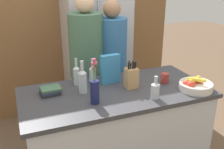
{
  "coord_description": "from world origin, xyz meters",
  "views": [
    {
      "loc": [
        -0.83,
        -2.01,
        1.95
      ],
      "look_at": [
        0.0,
        0.1,
        1.05
      ],
      "focal_mm": 42.0,
      "sensor_mm": 36.0,
      "label": 1
    }
  ],
  "objects_px": {
    "refrigerator": "(96,46)",
    "cereal_box": "(110,69)",
    "bottle_wine": "(83,80)",
    "person_at_sink": "(87,64)",
    "flower_vase": "(95,89)",
    "bottle_vinegar": "(93,75)",
    "fruit_bowl": "(195,85)",
    "person_in_blue": "(112,65)",
    "bottle_oil": "(155,90)",
    "knife_block": "(131,78)",
    "book_stack": "(50,91)",
    "coffee_mug": "(165,78)",
    "bottle_water": "(77,74)"
  },
  "relations": [
    {
      "from": "fruit_bowl",
      "to": "person_in_blue",
      "type": "xyz_separation_m",
      "value": [
        -0.46,
        0.91,
        -0.04
      ]
    },
    {
      "from": "cereal_box",
      "to": "coffee_mug",
      "type": "bearing_deg",
      "value": -21.1
    },
    {
      "from": "refrigerator",
      "to": "bottle_oil",
      "type": "bearing_deg",
      "value": -89.07
    },
    {
      "from": "coffee_mug",
      "to": "person_at_sink",
      "type": "height_order",
      "value": "person_at_sink"
    },
    {
      "from": "coffee_mug",
      "to": "bottle_oil",
      "type": "xyz_separation_m",
      "value": [
        -0.26,
        -0.27,
        0.03
      ]
    },
    {
      "from": "book_stack",
      "to": "bottle_oil",
      "type": "bearing_deg",
      "value": -26.6
    },
    {
      "from": "book_stack",
      "to": "person_in_blue",
      "type": "bearing_deg",
      "value": 33.31
    },
    {
      "from": "cereal_box",
      "to": "bottle_water",
      "type": "height_order",
      "value": "cereal_box"
    },
    {
      "from": "fruit_bowl",
      "to": "bottle_water",
      "type": "xyz_separation_m",
      "value": [
        -0.98,
        0.51,
        0.06
      ]
    },
    {
      "from": "bottle_water",
      "to": "person_in_blue",
      "type": "xyz_separation_m",
      "value": [
        0.52,
        0.4,
        -0.1
      ]
    },
    {
      "from": "cereal_box",
      "to": "bottle_wine",
      "type": "distance_m",
      "value": 0.33
    },
    {
      "from": "bottle_wine",
      "to": "bottle_oil",
      "type": "bearing_deg",
      "value": -32.14
    },
    {
      "from": "refrigerator",
      "to": "book_stack",
      "type": "height_order",
      "value": "refrigerator"
    },
    {
      "from": "knife_block",
      "to": "flower_vase",
      "type": "xyz_separation_m",
      "value": [
        -0.41,
        -0.17,
        0.02
      ]
    },
    {
      "from": "bottle_vinegar",
      "to": "book_stack",
      "type": "bearing_deg",
      "value": -170.93
    },
    {
      "from": "cereal_box",
      "to": "person_in_blue",
      "type": "bearing_deg",
      "value": 66.66
    },
    {
      "from": "book_stack",
      "to": "bottle_water",
      "type": "xyz_separation_m",
      "value": [
        0.27,
        0.12,
        0.07
      ]
    },
    {
      "from": "flower_vase",
      "to": "bottle_vinegar",
      "type": "bearing_deg",
      "value": 74.97
    },
    {
      "from": "flower_vase",
      "to": "bottle_vinegar",
      "type": "relative_size",
      "value": 1.5
    },
    {
      "from": "bottle_water",
      "to": "knife_block",
      "type": "bearing_deg",
      "value": -28.92
    },
    {
      "from": "coffee_mug",
      "to": "bottle_oil",
      "type": "bearing_deg",
      "value": -134.66
    },
    {
      "from": "refrigerator",
      "to": "flower_vase",
      "type": "relative_size",
      "value": 5.16
    },
    {
      "from": "coffee_mug",
      "to": "person_in_blue",
      "type": "height_order",
      "value": "person_in_blue"
    },
    {
      "from": "refrigerator",
      "to": "cereal_box",
      "type": "relative_size",
      "value": 7.14
    },
    {
      "from": "knife_block",
      "to": "cereal_box",
      "type": "relative_size",
      "value": 0.94
    },
    {
      "from": "knife_block",
      "to": "coffee_mug",
      "type": "relative_size",
      "value": 2.52
    },
    {
      "from": "refrigerator",
      "to": "person_in_blue",
      "type": "relative_size",
      "value": 1.21
    },
    {
      "from": "cereal_box",
      "to": "book_stack",
      "type": "height_order",
      "value": "cereal_box"
    },
    {
      "from": "coffee_mug",
      "to": "bottle_vinegar",
      "type": "xyz_separation_m",
      "value": [
        -0.67,
        0.21,
        0.06
      ]
    },
    {
      "from": "bottle_oil",
      "to": "bottle_vinegar",
      "type": "bearing_deg",
      "value": 130.36
    },
    {
      "from": "knife_block",
      "to": "person_in_blue",
      "type": "distance_m",
      "value": 0.66
    },
    {
      "from": "bottle_wine",
      "to": "person_at_sink",
      "type": "bearing_deg",
      "value": 70.45
    },
    {
      "from": "bottle_water",
      "to": "person_at_sink",
      "type": "bearing_deg",
      "value": 61.74
    },
    {
      "from": "bottle_wine",
      "to": "person_at_sink",
      "type": "xyz_separation_m",
      "value": [
        0.21,
        0.6,
        -0.07
      ]
    },
    {
      "from": "flower_vase",
      "to": "bottle_water",
      "type": "relative_size",
      "value": 1.48
    },
    {
      "from": "fruit_bowl",
      "to": "flower_vase",
      "type": "height_order",
      "value": "flower_vase"
    },
    {
      "from": "refrigerator",
      "to": "coffee_mug",
      "type": "relative_size",
      "value": 19.0
    },
    {
      "from": "knife_block",
      "to": "bottle_water",
      "type": "bearing_deg",
      "value": 151.08
    },
    {
      "from": "bottle_oil",
      "to": "bottle_vinegar",
      "type": "relative_size",
      "value": 0.78
    },
    {
      "from": "knife_block",
      "to": "book_stack",
      "type": "height_order",
      "value": "knife_block"
    },
    {
      "from": "bottle_vinegar",
      "to": "bottle_wine",
      "type": "bearing_deg",
      "value": -134.75
    },
    {
      "from": "coffee_mug",
      "to": "cereal_box",
      "type": "bearing_deg",
      "value": 158.9
    },
    {
      "from": "refrigerator",
      "to": "bottle_vinegar",
      "type": "height_order",
      "value": "refrigerator"
    },
    {
      "from": "knife_block",
      "to": "fruit_bowl",
      "type": "bearing_deg",
      "value": -26.26
    },
    {
      "from": "fruit_bowl",
      "to": "flower_vase",
      "type": "xyz_separation_m",
      "value": [
        -0.94,
        0.09,
        0.08
      ]
    },
    {
      "from": "bottle_oil",
      "to": "bottle_vinegar",
      "type": "distance_m",
      "value": 0.63
    },
    {
      "from": "fruit_bowl",
      "to": "bottle_vinegar",
      "type": "height_order",
      "value": "bottle_vinegar"
    },
    {
      "from": "book_stack",
      "to": "person_in_blue",
      "type": "xyz_separation_m",
      "value": [
        0.79,
        0.52,
        -0.02
      ]
    },
    {
      "from": "bottle_water",
      "to": "person_at_sink",
      "type": "distance_m",
      "value": 0.47
    },
    {
      "from": "coffee_mug",
      "to": "bottle_oil",
      "type": "relative_size",
      "value": 0.52
    }
  ]
}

